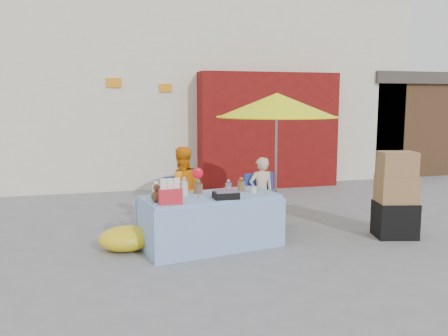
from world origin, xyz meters
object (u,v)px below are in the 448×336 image
object	(u,v)px
chair_right	(264,213)
box_stack	(396,198)
umbrella	(277,106)
vendor_orange	(182,190)
chair_left	(183,218)
vendor_beige	(261,192)
market_table	(210,220)

from	to	relation	value
chair_right	box_stack	size ratio (longest dim) A/B	0.68
umbrella	vendor_orange	bearing A→B (deg)	-174.47
chair_left	umbrella	bearing A→B (deg)	6.33
chair_right	umbrella	distance (m)	1.69
vendor_beige	box_stack	xyz separation A→B (m)	(1.70, -1.01, 0.02)
market_table	chair_left	xyz separation A→B (m)	(-0.25, 0.63, -0.11)
market_table	vendor_orange	distance (m)	0.86
chair_right	box_stack	distance (m)	1.94
chair_left	vendor_orange	world-z (taller)	vendor_orange
vendor_beige	umbrella	xyz separation A→B (m)	(0.30, 0.15, 1.34)
vendor_orange	vendor_beige	size ratio (longest dim) A/B	1.17
chair_right	market_table	bearing A→B (deg)	-151.78
chair_left	box_stack	world-z (taller)	box_stack
chair_left	vendor_orange	bearing A→B (deg)	85.47
vendor_orange	box_stack	bearing A→B (deg)	156.99
umbrella	chair_left	bearing A→B (deg)	-169.62
vendor_beige	umbrella	distance (m)	1.38
market_table	box_stack	distance (m)	2.72
chair_left	chair_right	distance (m)	1.25
chair_left	umbrella	distance (m)	2.27
chair_right	umbrella	xyz separation A→B (m)	(0.30, 0.28, 1.64)
vendor_orange	box_stack	size ratio (longest dim) A/B	1.04
vendor_beige	box_stack	world-z (taller)	box_stack
vendor_orange	box_stack	xyz separation A→B (m)	(2.95, -1.01, -0.07)
vendor_beige	vendor_orange	bearing A→B (deg)	-4.06
chair_right	vendor_beige	distance (m)	0.33
vendor_orange	umbrella	xyz separation A→B (m)	(1.55, 0.15, 1.24)
market_table	umbrella	xyz separation A→B (m)	(1.30, 0.92, 1.53)
market_table	umbrella	distance (m)	2.21
vendor_beige	chair_right	bearing A→B (deg)	85.47
chair_left	chair_right	xyz separation A→B (m)	(1.25, 0.00, 0.00)
chair_right	umbrella	bearing A→B (deg)	39.29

